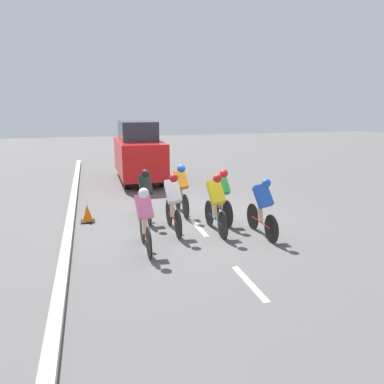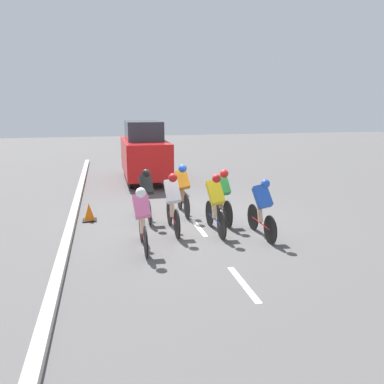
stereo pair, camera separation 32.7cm
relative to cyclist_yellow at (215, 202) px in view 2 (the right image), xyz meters
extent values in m
plane|color=#565454|center=(0.28, -1.10, -0.79)|extent=(60.00, 60.00, 0.00)
cube|color=white|center=(0.28, 2.70, -0.79)|extent=(0.12, 1.40, 0.01)
cube|color=white|center=(0.28, -0.50, -0.79)|extent=(0.12, 1.40, 0.01)
cube|color=white|center=(0.28, -3.70, -0.79)|extent=(0.12, 1.40, 0.01)
cube|color=#B7B2A8|center=(3.48, -0.50, -0.72)|extent=(0.20, 25.02, 0.14)
cylinder|color=black|center=(-0.03, -0.60, -0.46)|extent=(0.03, 0.67, 0.67)
cylinder|color=black|center=(-0.03, 0.45, -0.46)|extent=(0.03, 0.67, 0.67)
cylinder|color=navy|center=(-0.03, -0.07, -0.46)|extent=(0.04, 1.04, 0.04)
cylinder|color=navy|center=(-0.03, -0.26, -0.25)|extent=(0.04, 0.04, 0.42)
cylinder|color=green|center=(-0.03, -0.12, -0.36)|extent=(0.07, 0.07, 0.16)
cylinder|color=beige|center=(-0.03, -0.15, -0.28)|extent=(0.12, 0.23, 0.36)
cube|color=yellow|center=(0.01, 0.03, 0.25)|extent=(0.40, 0.50, 0.63)
sphere|color=red|center=(0.05, 0.25, 0.63)|extent=(0.21, 0.21, 0.21)
cylinder|color=black|center=(-0.44, -1.38, -0.44)|extent=(0.03, 0.71, 0.71)
cylinder|color=black|center=(-0.44, -0.34, -0.44)|extent=(0.03, 0.71, 0.71)
cylinder|color=black|center=(-0.44, -0.86, -0.44)|extent=(0.04, 1.03, 0.04)
cylinder|color=black|center=(-0.44, -1.04, -0.23)|extent=(0.04, 0.04, 0.42)
cylinder|color=green|center=(-0.44, -0.91, -0.34)|extent=(0.07, 0.07, 0.16)
cylinder|color=tan|center=(-0.44, -0.94, -0.26)|extent=(0.12, 0.23, 0.36)
cube|color=green|center=(-0.42, -0.76, 0.23)|extent=(0.37, 0.46, 0.56)
sphere|color=red|center=(-0.39, -0.54, 0.59)|extent=(0.22, 0.22, 0.22)
cylinder|color=black|center=(1.82, 0.16, -0.46)|extent=(0.03, 0.67, 0.67)
cylinder|color=black|center=(1.82, 1.13, -0.46)|extent=(0.03, 0.67, 0.67)
cylinder|color=red|center=(1.82, 0.64, -0.46)|extent=(0.04, 0.98, 0.04)
cylinder|color=red|center=(1.82, 0.47, -0.25)|extent=(0.04, 0.04, 0.42)
cylinder|color=#1999D8|center=(1.82, 0.59, -0.36)|extent=(0.07, 0.07, 0.16)
cylinder|color=beige|center=(1.82, 0.57, -0.28)|extent=(0.12, 0.23, 0.36)
cube|color=pink|center=(1.85, 0.74, 0.21)|extent=(0.37, 0.45, 0.55)
sphere|color=white|center=(1.87, 0.96, 0.55)|extent=(0.21, 0.21, 0.21)
cylinder|color=black|center=(-1.01, -0.05, -0.46)|extent=(0.03, 0.66, 0.66)
cylinder|color=black|center=(-1.01, 0.97, -0.46)|extent=(0.03, 0.66, 0.66)
cylinder|color=red|center=(-1.01, 0.46, -0.46)|extent=(0.04, 1.02, 0.04)
cylinder|color=red|center=(-1.01, 0.28, -0.25)|extent=(0.04, 0.04, 0.42)
cylinder|color=green|center=(-1.01, 0.41, -0.36)|extent=(0.07, 0.07, 0.16)
cylinder|color=#DBAD84|center=(-1.01, 0.38, -0.28)|extent=(0.12, 0.23, 0.36)
cube|color=blue|center=(-0.97, 0.56, 0.21)|extent=(0.40, 0.46, 0.59)
sphere|color=blue|center=(-0.93, 0.78, 0.57)|extent=(0.20, 0.20, 0.20)
cylinder|color=black|center=(1.48, -1.98, -0.46)|extent=(0.03, 0.66, 0.66)
cylinder|color=black|center=(1.48, -1.00, -0.46)|extent=(0.03, 0.66, 0.66)
cylinder|color=black|center=(1.48, -1.49, -0.46)|extent=(0.04, 0.98, 0.04)
cylinder|color=black|center=(1.48, -1.66, -0.25)|extent=(0.04, 0.04, 0.42)
cylinder|color=yellow|center=(1.48, -1.54, -0.36)|extent=(0.07, 0.07, 0.16)
cylinder|color=#DBAD84|center=(1.48, -1.56, -0.28)|extent=(0.12, 0.23, 0.36)
cube|color=black|center=(1.50, -1.39, 0.21)|extent=(0.36, 0.46, 0.56)
sphere|color=black|center=(1.52, -1.17, 0.56)|extent=(0.21, 0.21, 0.21)
cylinder|color=black|center=(0.41, -2.34, -0.45)|extent=(0.03, 0.69, 0.69)
cylinder|color=black|center=(0.41, -1.35, -0.45)|extent=(0.03, 0.69, 0.69)
cylinder|color=black|center=(0.41, -1.85, -0.45)|extent=(0.04, 0.99, 0.04)
cylinder|color=black|center=(0.41, -2.02, -0.24)|extent=(0.04, 0.04, 0.42)
cylinder|color=#1999D8|center=(0.41, -1.90, -0.35)|extent=(0.07, 0.07, 0.16)
cylinder|color=tan|center=(0.41, -1.92, -0.27)|extent=(0.12, 0.23, 0.36)
cube|color=orange|center=(0.45, -1.75, 0.23)|extent=(0.39, 0.46, 0.58)
sphere|color=blue|center=(0.48, -1.53, 0.59)|extent=(0.23, 0.23, 0.23)
cylinder|color=black|center=(0.98, -0.88, -0.44)|extent=(0.03, 0.71, 0.71)
cylinder|color=black|center=(0.98, 0.16, -0.44)|extent=(0.03, 0.71, 0.71)
cylinder|color=red|center=(0.98, -0.36, -0.44)|extent=(0.04, 1.04, 0.04)
cylinder|color=red|center=(0.98, -0.55, -0.23)|extent=(0.04, 0.04, 0.42)
cylinder|color=yellow|center=(0.98, -0.41, -0.34)|extent=(0.07, 0.07, 0.16)
cylinder|color=beige|center=(0.98, -0.44, -0.26)|extent=(0.12, 0.23, 0.36)
cube|color=white|center=(1.00, -0.26, 0.26)|extent=(0.37, 0.48, 0.60)
sphere|color=red|center=(1.03, -0.04, 0.63)|extent=(0.21, 0.21, 0.21)
cylinder|color=black|center=(0.26, -5.71, -0.47)|extent=(0.14, 0.64, 0.64)
cylinder|color=black|center=(1.62, -5.71, -0.47)|extent=(0.14, 0.64, 0.64)
cylinder|color=black|center=(0.26, -8.32, -0.47)|extent=(0.14, 0.64, 0.64)
cylinder|color=black|center=(1.62, -8.32, -0.47)|extent=(0.14, 0.64, 0.64)
cube|color=red|center=(0.94, -7.01, 0.21)|extent=(1.70, 4.21, 1.37)
cube|color=#2D333D|center=(0.94, -7.22, 1.28)|extent=(1.39, 2.32, 0.75)
cube|color=black|center=(3.03, -1.76, -0.78)|extent=(0.36, 0.36, 0.03)
cone|color=orange|center=(3.03, -1.76, -0.53)|extent=(0.28, 0.28, 0.46)
camera|label=1|loc=(2.87, 8.29, 2.26)|focal=35.00mm
camera|label=2|loc=(2.55, 8.37, 2.26)|focal=35.00mm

